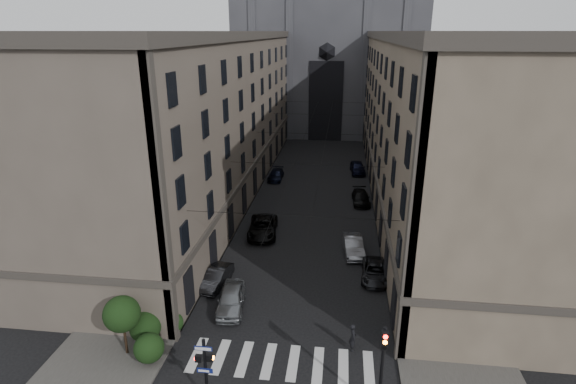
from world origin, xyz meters
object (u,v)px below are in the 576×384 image
at_px(car_left_far, 276,175).
at_px(car_right_midfar, 361,198).
at_px(car_left_midfar, 263,227).
at_px(car_right_far, 358,167).
at_px(car_right_near, 353,245).
at_px(car_left_near, 231,299).
at_px(car_right_midnear, 375,271).
at_px(gothic_tower, 330,37).
at_px(car_left_midnear, 216,277).
at_px(pedestrian, 353,337).
at_px(traffic_light_right, 383,360).
at_px(pedestrian_signal_left, 205,366).

distance_m(car_left_far, car_right_midfar, 13.38).
xyz_separation_m(car_left_midfar, car_right_far, (9.70, 21.67, 0.00)).
height_order(car_left_midfar, car_right_midfar, car_left_midfar).
distance_m(car_left_far, car_right_near, 22.57).
bearing_deg(car_left_near, car_right_midnear, 21.30).
distance_m(gothic_tower, car_right_midnear, 62.13).
xyz_separation_m(car_left_midfar, car_left_far, (-1.27, 17.37, -0.16)).
height_order(gothic_tower, car_right_near, gothic_tower).
xyz_separation_m(car_left_near, car_left_midfar, (0.09, 12.56, 0.01)).
xyz_separation_m(car_left_near, car_right_midfar, (9.88, 22.40, -0.11)).
relative_size(car_left_near, car_right_near, 1.00).
bearing_deg(car_right_far, car_left_midnear, -115.64).
xyz_separation_m(car_right_midfar, pedestrian, (-1.30, -25.83, 0.24)).
xyz_separation_m(car_left_midfar, pedestrian, (8.49, -15.98, 0.12)).
height_order(gothic_tower, traffic_light_right, gothic_tower).
bearing_deg(traffic_light_right, car_left_far, 106.21).
height_order(car_left_midnear, car_right_near, car_right_near).
bearing_deg(car_left_midfar, car_right_midnear, -39.32).
distance_m(car_left_midfar, car_left_far, 17.42).
bearing_deg(car_left_near, car_left_midfar, 83.24).
height_order(car_left_midfar, car_right_far, same).
xyz_separation_m(pedestrian_signal_left, car_left_near, (-0.77, 8.58, -1.53)).
relative_size(car_left_midnear, car_left_far, 0.94).
bearing_deg(car_right_midnear, pedestrian_signal_left, -121.33).
relative_size(car_left_midfar, car_right_near, 1.25).
xyz_separation_m(car_left_midnear, car_right_far, (11.70, 31.27, 0.12)).
height_order(gothic_tower, pedestrian, gothic_tower).
distance_m(gothic_tower, car_right_far, 35.47).
relative_size(car_left_near, car_left_midfar, 0.80).
bearing_deg(gothic_tower, car_right_midfar, -82.50).
relative_size(gothic_tower, car_right_near, 12.51).
relative_size(car_left_midnear, pedestrian, 2.25).
bearing_deg(car_right_midfar, car_left_midfar, -138.67).
bearing_deg(gothic_tower, car_left_midnear, -95.72).
bearing_deg(gothic_tower, car_right_midnear, -84.04).
height_order(car_left_midfar, car_left_far, car_left_midfar).
distance_m(car_left_midfar, car_right_midnear, 12.57).
height_order(traffic_light_right, pedestrian, traffic_light_right).
distance_m(gothic_tower, car_left_far, 39.32).
bearing_deg(car_left_far, gothic_tower, 81.50).
xyz_separation_m(car_left_far, pedestrian, (9.77, -33.35, 0.28)).
height_order(pedestrian_signal_left, traffic_light_right, traffic_light_right).
xyz_separation_m(car_left_midnear, car_left_far, (0.73, 26.96, -0.04)).
xyz_separation_m(pedestrian_signal_left, car_left_far, (-1.96, 38.50, -1.68)).
relative_size(gothic_tower, car_left_midnear, 14.02).
distance_m(car_right_midnear, pedestrian, 9.12).
bearing_deg(car_right_far, pedestrian_signal_left, -107.01).
xyz_separation_m(car_left_near, car_right_far, (9.79, 34.23, 0.01)).
bearing_deg(car_right_near, pedestrian_signal_left, -120.15).
bearing_deg(car_left_midnear, car_right_near, 40.00).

